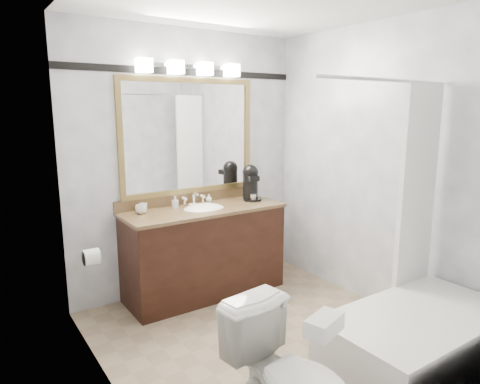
{
  "coord_description": "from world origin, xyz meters",
  "views": [
    {
      "loc": [
        -1.9,
        -2.4,
        1.77
      ],
      "look_at": [
        -0.04,
        0.35,
        1.11
      ],
      "focal_mm": 32.0,
      "sensor_mm": 36.0,
      "label": 1
    }
  ],
  "objects": [
    {
      "name": "toilet",
      "position": [
        -0.57,
        -0.9,
        0.37
      ],
      "size": [
        0.51,
        0.78,
        0.75
      ],
      "primitive_type": "imported",
      "rotation": [
        0.0,
        0.0,
        0.13
      ],
      "color": "white",
      "rests_on": "ground"
    },
    {
      "name": "mirror",
      "position": [
        0.0,
        1.28,
        1.5
      ],
      "size": [
        1.4,
        0.04,
        1.1
      ],
      "color": "olive",
      "rests_on": "room"
    },
    {
      "name": "tp_roll",
      "position": [
        -1.14,
        0.66,
        0.7
      ],
      "size": [
        0.11,
        0.12,
        0.12
      ],
      "primitive_type": "cylinder",
      "rotation": [
        0.0,
        1.57,
        0.0
      ],
      "color": "white",
      "rests_on": "room"
    },
    {
      "name": "vanity",
      "position": [
        0.0,
        1.02,
        0.44
      ],
      "size": [
        1.53,
        0.58,
        0.97
      ],
      "color": "black",
      "rests_on": "ground"
    },
    {
      "name": "bathtub",
      "position": [
        0.55,
        -0.9,
        0.28
      ],
      "size": [
        1.3,
        0.75,
        1.96
      ],
      "color": "white",
      "rests_on": "ground"
    },
    {
      "name": "coffee_maker",
      "position": [
        0.59,
        1.08,
        1.03
      ],
      "size": [
        0.19,
        0.23,
        0.36
      ],
      "rotation": [
        0.0,
        0.0,
        -0.27
      ],
      "color": "black",
      "rests_on": "vanity"
    },
    {
      "name": "tissue_box",
      "position": [
        -0.57,
        -1.12,
        0.79
      ],
      "size": [
        0.22,
        0.16,
        0.08
      ],
      "primitive_type": "cube",
      "rotation": [
        0.0,
        0.0,
        0.3
      ],
      "color": "white",
      "rests_on": "toilet"
    },
    {
      "name": "room",
      "position": [
        0.0,
        0.0,
        1.25
      ],
      "size": [
        2.42,
        2.62,
        2.52
      ],
      "color": "gray",
      "rests_on": "ground"
    },
    {
      "name": "cup_right",
      "position": [
        -0.51,
        1.23,
        0.88
      ],
      "size": [
        0.08,
        0.08,
        0.07
      ],
      "primitive_type": "imported",
      "rotation": [
        0.0,
        0.0,
        0.03
      ],
      "color": "white",
      "rests_on": "vanity"
    },
    {
      "name": "soap_bar",
      "position": [
        -0.05,
        1.13,
        0.86
      ],
      "size": [
        0.09,
        0.07,
        0.02
      ],
      "primitive_type": "cube",
      "rotation": [
        0.0,
        0.0,
        -0.38
      ],
      "color": "beige",
      "rests_on": "vanity"
    },
    {
      "name": "vanity_light_bar",
      "position": [
        0.0,
        1.23,
        2.13
      ],
      "size": [
        1.02,
        0.14,
        0.12
      ],
      "color": "silver",
      "rests_on": "room"
    },
    {
      "name": "accent_stripe",
      "position": [
        0.0,
        1.29,
        2.1
      ],
      "size": [
        2.4,
        0.01,
        0.06
      ],
      "primitive_type": "cube",
      "color": "black",
      "rests_on": "room"
    },
    {
      "name": "soap_bottle_b",
      "position": [
        0.17,
        1.21,
        0.89
      ],
      "size": [
        0.07,
        0.07,
        0.08
      ],
      "primitive_type": "imported",
      "rotation": [
        0.0,
        0.0,
        0.17
      ],
      "color": "white",
      "rests_on": "vanity"
    },
    {
      "name": "soap_bottle_a",
      "position": [
        -0.22,
        1.17,
        0.91
      ],
      "size": [
        0.06,
        0.06,
        0.11
      ],
      "primitive_type": "imported",
      "rotation": [
        0.0,
        0.0,
        -0.12
      ],
      "color": "white",
      "rests_on": "vanity"
    },
    {
      "name": "cup_left",
      "position": [
        -0.57,
        1.13,
        0.89
      ],
      "size": [
        0.13,
        0.13,
        0.08
      ],
      "primitive_type": "imported",
      "rotation": [
        0.0,
        0.0,
        -0.42
      ],
      "color": "white",
      "rests_on": "vanity"
    }
  ]
}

